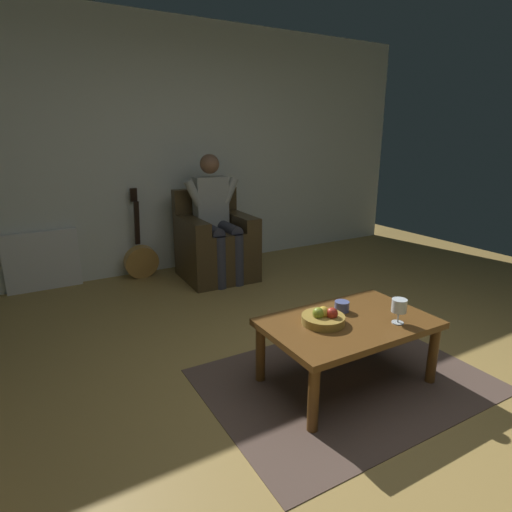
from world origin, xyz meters
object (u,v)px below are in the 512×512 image
Objects in this scene: coffee_table at (348,329)px; fruit_bowl at (323,318)px; candle_jar at (342,306)px; wine_glass_near at (399,307)px; guitar at (141,258)px; person_seated at (216,214)px; armchair at (215,246)px.

coffee_table is 3.98× the size of fruit_bowl.
candle_jar reaches higher than coffee_table.
fruit_bowl is at bearing -29.57° from wine_glass_near.
candle_jar is at bearing -60.68° from wine_glass_near.
fruit_bowl is 2.82× the size of candle_jar.
guitar is at bearing -76.62° from candle_jar.
coffee_table is at bearing 65.96° from candle_jar.
guitar reaches higher than wine_glass_near.
guitar reaches higher than fruit_bowl.
wine_glass_near is at bearing 94.01° from person_seated.
guitar reaches higher than candle_jar.
candle_jar is (0.11, 2.12, 0.10)m from armchair.
guitar is (0.70, -0.42, -0.48)m from person_seated.
guitar is 2.92m from wine_glass_near.
wine_glass_near reaches higher than fruit_bowl.
armchair is 10.17× the size of candle_jar.
coffee_table is 2.69m from guitar.
person_seated is at bearing -94.24° from coffee_table.
coffee_table is 0.19m from fruit_bowl.
guitar is at bearing -74.74° from wine_glass_near.
armchair is 0.91× the size of coffee_table.
candle_jar is at bearing -114.04° from coffee_table.
wine_glass_near is 0.45m from fruit_bowl.
wine_glass_near is (-0.06, 2.43, 0.17)m from armchair.
armchair is at bearing -98.38° from fruit_bowl.
wine_glass_near reaches higher than candle_jar.
coffee_table is 1.07× the size of guitar.
coffee_table is 6.79× the size of wine_glass_near.
armchair is at bearing -94.21° from coffee_table.
person_seated reaches higher than guitar.
wine_glass_near reaches higher than coffee_table.
armchair is 6.16× the size of wine_glass_near.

